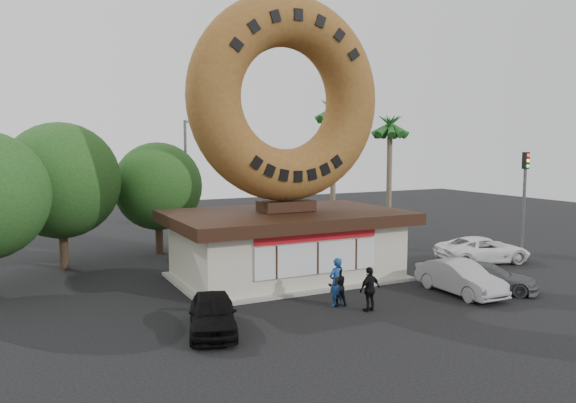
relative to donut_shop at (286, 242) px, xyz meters
The scene contains 16 objects.
ground 6.24m from the donut_shop, 90.00° to the right, with size 90.00×90.00×0.00m, color black.
donut_shop is the anchor object (origin of this frame).
giant_donut 6.90m from the donut_shop, 90.00° to the left, with size 9.73×9.73×2.48m, color brown.
tree_west 12.15m from the donut_shop, 143.55° to the left, with size 6.00×6.00×7.65m.
tree_mid 10.12m from the donut_shop, 113.92° to the left, with size 5.20×5.20×6.63m.
palm_near 12.83m from the donut_shop, 46.90° to the left, with size 2.60×2.60×9.75m.
palm_far 14.00m from the donut_shop, 30.64° to the left, with size 2.60×2.60×8.75m.
street_lamp 10.54m from the donut_shop, 100.50° to the left, with size 2.11×0.20×8.00m.
traffic_signal 14.30m from the donut_shop, ahead, with size 0.30×0.38×6.07m.
person_left 5.26m from the donut_shop, 93.62° to the right, with size 0.72×0.47×1.98m, color navy.
person_center 5.24m from the donut_shop, 92.81° to the right, with size 0.79×0.61×1.62m, color black.
person_right 6.44m from the donut_shop, 85.76° to the right, with size 1.03×0.43×1.77m, color black.
car_black 8.40m from the donut_shop, 134.47° to the right, with size 1.60×3.98×1.36m, color black.
car_silver 8.21m from the donut_shop, 47.66° to the right, with size 1.52×4.36×1.44m, color #949398.
car_grey 9.35m from the donut_shop, 41.90° to the right, with size 1.74×4.28×1.24m, color #565A5B.
car_white 11.47m from the donut_shop, ahead, with size 2.37×5.14×1.43m, color white.
Camera 1 is at (-12.02, -18.07, 6.54)m, focal length 35.00 mm.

